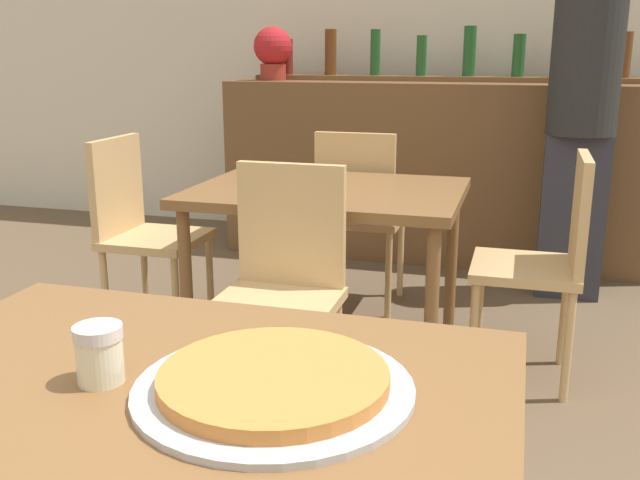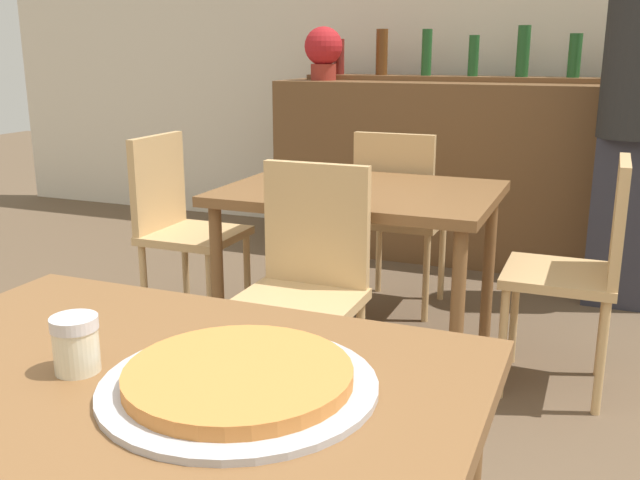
# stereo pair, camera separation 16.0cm
# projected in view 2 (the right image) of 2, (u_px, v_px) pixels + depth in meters

# --- Properties ---
(wall_back) EXTENTS (8.00, 0.05, 2.80)m
(wall_back) POSITION_uv_depth(u_px,v_px,m) (508.00, 27.00, 4.54)
(wall_back) COLOR silver
(wall_back) RESTS_ON ground_plane
(dining_table_near) EXTENTS (1.07, 0.74, 0.75)m
(dining_table_near) POSITION_uv_depth(u_px,v_px,m) (152.00, 423.00, 1.19)
(dining_table_near) COLOR brown
(dining_table_near) RESTS_ON ground_plane
(dining_table_far) EXTENTS (1.07, 0.81, 0.72)m
(dining_table_far) POSITION_uv_depth(u_px,v_px,m) (360.00, 208.00, 2.89)
(dining_table_far) COLOR brown
(dining_table_far) RESTS_ON ground_plane
(bar_counter) EXTENTS (2.60, 0.56, 1.07)m
(bar_counter) POSITION_uv_depth(u_px,v_px,m) (487.00, 173.00, 4.32)
(bar_counter) COLOR brown
(bar_counter) RESTS_ON ground_plane
(bar_back_shelf) EXTENTS (2.39, 0.24, 0.33)m
(bar_back_shelf) POSITION_uv_depth(u_px,v_px,m) (503.00, 69.00, 4.27)
(bar_back_shelf) COLOR brown
(bar_back_shelf) RESTS_ON bar_counter
(chair_far_side_front) EXTENTS (0.40, 0.40, 0.89)m
(chair_far_side_front) POSITION_uv_depth(u_px,v_px,m) (305.00, 277.00, 2.40)
(chair_far_side_front) COLOR tan
(chair_far_side_front) RESTS_ON ground_plane
(chair_far_side_back) EXTENTS (0.40, 0.40, 0.89)m
(chair_far_side_back) POSITION_uv_depth(u_px,v_px,m) (398.00, 209.00, 3.43)
(chair_far_side_back) COLOR tan
(chair_far_side_back) RESTS_ON ground_plane
(chair_far_side_left) EXTENTS (0.40, 0.40, 0.89)m
(chair_far_side_left) POSITION_uv_depth(u_px,v_px,m) (179.00, 219.00, 3.23)
(chair_far_side_left) COLOR tan
(chair_far_side_left) RESTS_ON ground_plane
(chair_far_side_right) EXTENTS (0.40, 0.40, 0.89)m
(chair_far_side_right) POSITION_uv_depth(u_px,v_px,m) (584.00, 260.00, 2.60)
(chair_far_side_right) COLOR tan
(chair_far_side_right) RESTS_ON ground_plane
(pizza_tray) EXTENTS (0.44, 0.44, 0.04)m
(pizza_tray) POSITION_uv_depth(u_px,v_px,m) (239.00, 380.00, 1.11)
(pizza_tray) COLOR #B7B7BC
(pizza_tray) RESTS_ON dining_table_near
(cheese_shaker) EXTENTS (0.08, 0.08, 0.10)m
(cheese_shaker) POSITION_uv_depth(u_px,v_px,m) (76.00, 344.00, 1.17)
(cheese_shaker) COLOR beige
(cheese_shaker) RESTS_ON dining_table_near
(person_standing) EXTENTS (0.34, 0.34, 1.78)m
(person_standing) POSITION_uv_depth(u_px,v_px,m) (635.00, 113.00, 3.41)
(person_standing) COLOR #2D2D38
(person_standing) RESTS_ON ground_plane
(potted_plant) EXTENTS (0.24, 0.24, 0.33)m
(potted_plant) POSITION_uv_depth(u_px,v_px,m) (323.00, 50.00, 4.46)
(potted_plant) COLOR maroon
(potted_plant) RESTS_ON bar_counter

